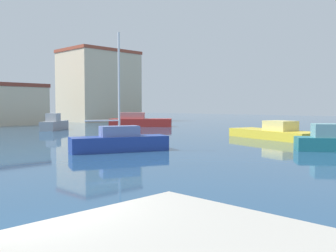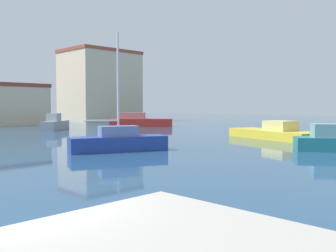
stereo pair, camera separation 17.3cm
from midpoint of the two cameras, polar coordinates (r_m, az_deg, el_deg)
name	(u,v)px [view 1 (the left image)]	position (r m, az deg, el deg)	size (l,w,h in m)	color
water	(91,138)	(31.04, -11.62, -1.72)	(160.00, 160.00, 0.00)	navy
motorboat_yellow_near_pier	(274,133)	(30.35, 15.56, -1.02)	(4.73, 8.29, 1.42)	gold
motorboat_grey_mid_harbor	(54,124)	(42.05, -16.84, 0.28)	(4.59, 4.25, 1.78)	gray
motorboat_red_distant_north	(139,121)	(47.05, -4.43, 0.69)	(6.80, 7.18, 1.74)	#B22823
sailboat_blue_far_right	(119,141)	(21.43, -7.56, -2.28)	(5.59, 3.50, 6.61)	#233D93
waterfront_apartments	(99,86)	(64.92, -10.40, 5.92)	(11.58, 8.87, 11.73)	beige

